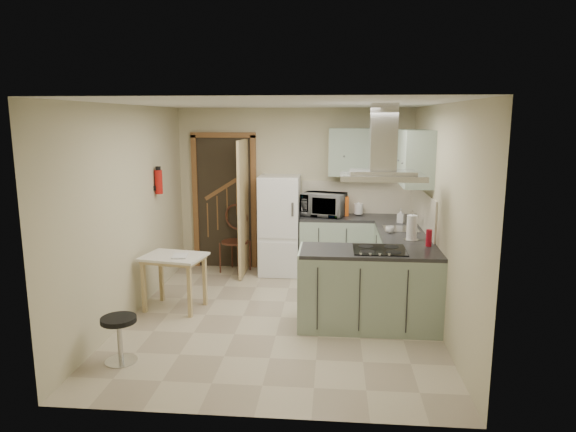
# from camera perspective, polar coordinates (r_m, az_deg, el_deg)

# --- Properties ---
(floor) EXTENTS (4.20, 4.20, 0.00)m
(floor) POSITION_cam_1_polar(r_m,az_deg,el_deg) (6.26, -0.81, -11.18)
(floor) COLOR #BBAE91
(floor) RESTS_ON ground
(ceiling) EXTENTS (4.20, 4.20, 0.00)m
(ceiling) POSITION_cam_1_polar(r_m,az_deg,el_deg) (5.80, -0.87, 12.37)
(ceiling) COLOR silver
(ceiling) RESTS_ON back_wall
(back_wall) EXTENTS (3.60, 0.00, 3.60)m
(back_wall) POSITION_cam_1_polar(r_m,az_deg,el_deg) (7.97, 0.72, 2.93)
(back_wall) COLOR #C2BA96
(back_wall) RESTS_ON floor
(left_wall) EXTENTS (0.00, 4.20, 4.20)m
(left_wall) POSITION_cam_1_polar(r_m,az_deg,el_deg) (6.34, -17.23, 0.41)
(left_wall) COLOR #C2BA96
(left_wall) RESTS_ON floor
(right_wall) EXTENTS (0.00, 4.20, 4.20)m
(right_wall) POSITION_cam_1_polar(r_m,az_deg,el_deg) (5.99, 16.54, -0.14)
(right_wall) COLOR #C2BA96
(right_wall) RESTS_ON floor
(doorway) EXTENTS (1.10, 0.12, 2.10)m
(doorway) POSITION_cam_1_polar(r_m,az_deg,el_deg) (8.13, -7.06, 1.57)
(doorway) COLOR brown
(doorway) RESTS_ON floor
(fridge) EXTENTS (0.60, 0.60, 1.50)m
(fridge) POSITION_cam_1_polar(r_m,az_deg,el_deg) (7.78, -0.93, -1.01)
(fridge) COLOR white
(fridge) RESTS_ON floor
(counter_back) EXTENTS (1.08, 0.60, 0.90)m
(counter_back) POSITION_cam_1_polar(r_m,az_deg,el_deg) (7.80, 5.38, -3.28)
(counter_back) COLOR #9EB2A0
(counter_back) RESTS_ON floor
(counter_right) EXTENTS (0.60, 1.95, 0.90)m
(counter_right) POSITION_cam_1_polar(r_m,az_deg,el_deg) (7.21, 12.11, -4.66)
(counter_right) COLOR #9EB2A0
(counter_right) RESTS_ON floor
(splashback) EXTENTS (1.68, 0.02, 0.50)m
(splashback) POSITION_cam_1_polar(r_m,az_deg,el_deg) (7.96, 7.62, 2.09)
(splashback) COLOR beige
(splashback) RESTS_ON counter_back
(wall_cabinet_back) EXTENTS (0.85, 0.35, 0.70)m
(wall_cabinet_back) POSITION_cam_1_polar(r_m,az_deg,el_deg) (7.72, 7.73, 7.05)
(wall_cabinet_back) COLOR #9EB2A0
(wall_cabinet_back) RESTS_ON back_wall
(wall_cabinet_right) EXTENTS (0.35, 0.90, 0.70)m
(wall_cabinet_right) POSITION_cam_1_polar(r_m,az_deg,el_deg) (6.72, 13.93, 6.29)
(wall_cabinet_right) COLOR #9EB2A0
(wall_cabinet_right) RESTS_ON right_wall
(peninsula) EXTENTS (1.55, 0.65, 0.90)m
(peninsula) POSITION_cam_1_polar(r_m,az_deg,el_deg) (5.92, 9.02, -7.98)
(peninsula) COLOR #9EB2A0
(peninsula) RESTS_ON floor
(hob) EXTENTS (0.58, 0.50, 0.01)m
(hob) POSITION_cam_1_polar(r_m,az_deg,el_deg) (5.80, 10.14, -3.71)
(hob) COLOR black
(hob) RESTS_ON peninsula
(extractor_hood) EXTENTS (0.90, 0.55, 0.10)m
(extractor_hood) POSITION_cam_1_polar(r_m,az_deg,el_deg) (5.65, 10.41, 4.31)
(extractor_hood) COLOR silver
(extractor_hood) RESTS_ON ceiling
(sink) EXTENTS (0.45, 0.40, 0.01)m
(sink) POSITION_cam_1_polar(r_m,az_deg,el_deg) (6.93, 12.43, -1.42)
(sink) COLOR silver
(sink) RESTS_ON counter_right
(fire_extinguisher) EXTENTS (0.10, 0.10, 0.32)m
(fire_extinguisher) POSITION_cam_1_polar(r_m,az_deg,el_deg) (7.12, -14.18, 3.68)
(fire_extinguisher) COLOR #B2140F
(fire_extinguisher) RESTS_ON left_wall
(drop_leaf_table) EXTENTS (0.82, 0.67, 0.69)m
(drop_leaf_table) POSITION_cam_1_polar(r_m,az_deg,el_deg) (6.56, -12.47, -7.19)
(drop_leaf_table) COLOR tan
(drop_leaf_table) RESTS_ON floor
(bentwood_chair) EXTENTS (0.54, 0.54, 0.94)m
(bentwood_chair) POSITION_cam_1_polar(r_m,az_deg,el_deg) (7.94, -5.92, -2.89)
(bentwood_chair) COLOR #541F1C
(bentwood_chair) RESTS_ON floor
(stool) EXTENTS (0.35, 0.35, 0.46)m
(stool) POSITION_cam_1_polar(r_m,az_deg,el_deg) (5.38, -18.19, -12.88)
(stool) COLOR black
(stool) RESTS_ON floor
(microwave) EXTENTS (0.72, 0.58, 0.34)m
(microwave) POSITION_cam_1_polar(r_m,az_deg,el_deg) (7.70, 3.99, 1.29)
(microwave) COLOR black
(microwave) RESTS_ON counter_back
(kettle) EXTENTS (0.16, 0.16, 0.20)m
(kettle) POSITION_cam_1_polar(r_m,az_deg,el_deg) (7.82, 7.83, 0.81)
(kettle) COLOR white
(kettle) RESTS_ON counter_back
(cereal_box) EXTENTS (0.10, 0.20, 0.29)m
(cereal_box) POSITION_cam_1_polar(r_m,az_deg,el_deg) (7.79, 6.37, 1.16)
(cereal_box) COLOR orange
(cereal_box) RESTS_ON counter_back
(soap_bottle) EXTENTS (0.11, 0.12, 0.20)m
(soap_bottle) POSITION_cam_1_polar(r_m,az_deg,el_deg) (7.35, 12.42, 0.02)
(soap_bottle) COLOR silver
(soap_bottle) RESTS_ON counter_right
(paper_towel) EXTENTS (0.16, 0.16, 0.31)m
(paper_towel) POSITION_cam_1_polar(r_m,az_deg,el_deg) (6.32, 13.59, -1.23)
(paper_towel) COLOR white
(paper_towel) RESTS_ON counter_right
(cup) EXTENTS (0.13, 0.13, 0.09)m
(cup) POSITION_cam_1_polar(r_m,az_deg,el_deg) (6.67, 11.27, -1.50)
(cup) COLOR silver
(cup) RESTS_ON counter_right
(red_bottle) EXTENTS (0.08, 0.08, 0.19)m
(red_bottle) POSITION_cam_1_polar(r_m,az_deg,el_deg) (6.08, 15.38, -2.36)
(red_bottle) COLOR #B40F21
(red_bottle) RESTS_ON peninsula
(book) EXTENTS (0.21, 0.26, 0.11)m
(book) POSITION_cam_1_polar(r_m,az_deg,el_deg) (6.39, -12.72, -3.98)
(book) COLOR maroon
(book) RESTS_ON drop_leaf_table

